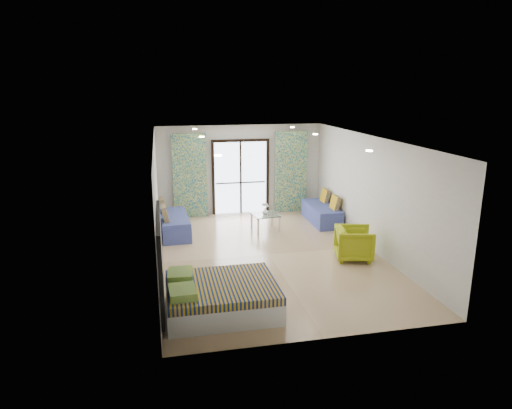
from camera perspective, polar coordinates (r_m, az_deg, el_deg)
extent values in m
cube|color=black|center=(13.76, -1.97, 8.00)|extent=(1.76, 0.08, 0.08)
cube|color=black|center=(13.82, -5.36, 3.19)|extent=(0.08, 0.08, 2.20)
cube|color=black|center=(14.11, 1.44, 3.48)|extent=(0.08, 0.08, 2.20)
cube|color=black|center=(13.94, -1.93, 3.34)|extent=(0.05, 0.06, 2.20)
cube|color=#595451|center=(13.99, -1.93, 2.76)|extent=(1.52, 0.03, 0.04)
cube|color=white|center=(13.60, -8.28, 3.55)|extent=(1.00, 0.10, 2.50)
cube|color=white|center=(14.13, 4.39, 4.08)|extent=(1.00, 0.10, 2.50)
cylinder|color=#FFE0B2|center=(7.90, -4.76, 6.13)|extent=(0.12, 0.12, 0.02)
cylinder|color=#FFE0B2|center=(8.70, 13.97, 6.53)|extent=(0.12, 0.12, 0.02)
cylinder|color=#FFE0B2|center=(10.86, -6.81, 8.40)|extent=(0.12, 0.12, 0.02)
cylinder|color=#FFE0B2|center=(11.46, 7.43, 8.71)|extent=(0.12, 0.12, 0.02)
cylinder|color=#FFE0B2|center=(12.84, -7.66, 9.33)|extent=(0.12, 0.12, 0.02)
cylinder|color=#FFE0B2|center=(13.35, 4.57, 9.61)|extent=(0.12, 0.12, 0.02)
cube|color=black|center=(7.76, -11.85, -6.71)|extent=(0.06, 2.10, 1.50)
cube|color=silver|center=(8.94, -11.99, -3.83)|extent=(0.02, 0.10, 0.10)
cube|color=silver|center=(8.16, -4.27, -11.91)|extent=(1.91, 1.53, 0.38)
cube|color=navy|center=(8.05, -4.31, -10.24)|extent=(1.89, 1.56, 0.14)
cube|color=#196F71|center=(7.61, -9.17, -10.78)|extent=(0.46, 0.55, 0.13)
cube|color=#196F71|center=(8.27, -9.45, -8.64)|extent=(0.47, 0.55, 0.13)
cube|color=#3B478E|center=(12.31, -10.16, -2.72)|extent=(0.80, 1.87, 0.41)
cube|color=#3B478E|center=(12.24, -10.21, -1.58)|extent=(0.78, 1.84, 0.10)
cube|color=navy|center=(11.75, -11.34, -1.12)|extent=(0.23, 0.47, 0.43)
cube|color=navy|center=(12.58, -11.58, -0.09)|extent=(0.23, 0.47, 0.43)
cube|color=#3B478E|center=(13.32, 8.16, -1.35)|extent=(0.71, 1.78, 0.39)
cube|color=#3B478E|center=(13.25, 8.20, -0.33)|extent=(0.70, 1.74, 0.10)
cube|color=navy|center=(12.90, 9.87, 0.24)|extent=(0.20, 0.44, 0.41)
cube|color=navy|center=(13.65, 8.64, 1.08)|extent=(0.20, 0.44, 0.41)
cylinder|color=silver|center=(12.07, 0.27, -2.76)|extent=(0.06, 0.06, 0.44)
cylinder|color=silver|center=(12.26, 2.93, -2.51)|extent=(0.06, 0.06, 0.44)
cylinder|color=silver|center=(12.61, -0.55, -1.99)|extent=(0.06, 0.06, 0.44)
cylinder|color=silver|center=(12.79, 2.00, -1.76)|extent=(0.06, 0.06, 0.44)
cube|color=#8CA59E|center=(12.37, 1.17, -1.27)|extent=(0.75, 0.75, 0.02)
sphere|color=white|center=(12.32, 1.42, -0.16)|extent=(0.08, 0.08, 0.08)
sphere|color=white|center=(12.35, 1.09, -0.02)|extent=(0.08, 0.08, 0.08)
sphere|color=white|center=(12.27, 0.93, 0.00)|extent=(0.08, 0.08, 0.08)
sphere|color=white|center=(12.23, 1.26, 0.05)|extent=(0.08, 0.08, 0.08)
imported|color=white|center=(12.29, 1.17, -0.88)|extent=(0.24, 0.24, 0.18)
imported|color=#A3AF16|center=(10.58, 12.19, -4.58)|extent=(0.91, 0.95, 0.82)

